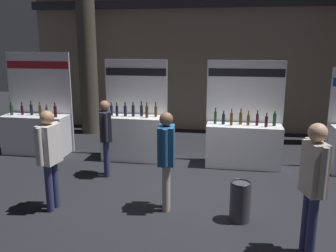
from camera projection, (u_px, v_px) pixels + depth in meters
ground_plane at (194, 197)px, 6.68m from camera, size 24.00×24.00×0.00m
hall_colonnade at (214, 18)px, 10.77m from camera, size 11.30×1.39×6.96m
exhibitor_booth_0 at (37, 129)px, 9.16m from camera, size 1.68×0.66×2.50m
exhibitor_booth_1 at (134, 134)px, 8.70m from camera, size 1.51×0.66×2.35m
exhibitor_booth_2 at (243, 140)px, 8.23m from camera, size 1.73×0.66×2.35m
trash_bin at (240, 201)px, 5.73m from camera, size 0.33×0.33×0.65m
visitor_1 at (106, 132)px, 7.52m from camera, size 0.36×0.51×1.60m
visitor_3 at (49, 151)px, 5.97m from camera, size 0.30×0.55×1.70m
visitor_4 at (313, 179)px, 4.63m from camera, size 0.31×0.50×1.81m
visitor_5 at (166, 153)px, 5.97m from camera, size 0.29×0.54×1.67m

